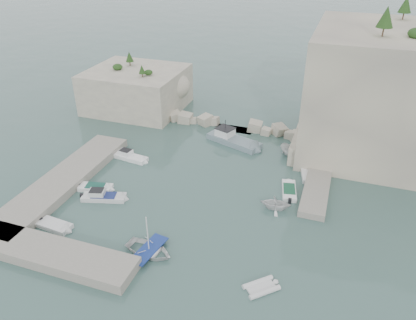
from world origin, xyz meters
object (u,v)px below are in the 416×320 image
(inflatable_dinghy, at_px, (261,289))
(motorboat_a, at_px, (131,159))
(work_boat, at_px, (234,143))
(rowboat, at_px, (149,253))
(tender_east_b, at_px, (289,193))
(tender_east_a, at_px, (275,209))
(tender_east_d, at_px, (295,158))
(motorboat_e, at_px, (55,228))
(tender_east_c, at_px, (307,175))
(motorboat_c, at_px, (96,189))
(motorboat_d, at_px, (104,199))

(inflatable_dinghy, bearing_deg, motorboat_a, 99.72)
(inflatable_dinghy, relative_size, work_boat, 0.36)
(rowboat, distance_m, tender_east_b, 19.13)
(tender_east_a, distance_m, tender_east_d, 12.74)
(tender_east_d, bearing_deg, motorboat_e, 164.18)
(tender_east_c, bearing_deg, rowboat, 134.38)
(motorboat_e, xyz_separation_m, work_boat, (12.88, 25.56, 0.00))
(motorboat_a, xyz_separation_m, inflatable_dinghy, (22.60, -17.26, 0.00))
(motorboat_c, distance_m, motorboat_d, 2.59)
(motorboat_a, distance_m, rowboat, 19.73)
(motorboat_c, height_order, motorboat_d, motorboat_d)
(inflatable_dinghy, bearing_deg, motorboat_d, 117.27)
(motorboat_e, bearing_deg, motorboat_a, 93.88)
(tender_east_b, height_order, tender_east_c, same)
(rowboat, relative_size, inflatable_dinghy, 1.51)
(motorboat_d, xyz_separation_m, motorboat_a, (-1.72, 9.74, 0.00))
(rowboat, height_order, work_boat, work_boat)
(tender_east_b, xyz_separation_m, tender_east_c, (1.64, 5.02, 0.00))
(motorboat_e, distance_m, inflatable_dinghy, 23.07)
(motorboat_d, relative_size, tender_east_c, 1.10)
(motorboat_c, relative_size, tender_east_b, 0.94)
(tender_east_a, height_order, work_boat, work_boat)
(motorboat_c, height_order, work_boat, work_boat)
(motorboat_a, bearing_deg, motorboat_c, -85.53)
(rowboat, bearing_deg, inflatable_dinghy, -85.06)
(work_boat, bearing_deg, tender_east_a, -37.39)
(tender_east_d, xyz_separation_m, work_boat, (-9.40, 1.61, 0.00))
(inflatable_dinghy, xyz_separation_m, tender_east_c, (1.51, 21.22, 0.00))
(motorboat_c, xyz_separation_m, tender_east_a, (21.91, 3.33, 0.00))
(motorboat_e, bearing_deg, motorboat_c, 95.16)
(motorboat_c, xyz_separation_m, tender_east_b, (22.87, 7.19, 0.00))
(rowboat, xyz_separation_m, tender_east_b, (11.47, 15.32, 0.00))
(motorboat_c, distance_m, tender_east_c, 27.38)
(tender_east_a, height_order, tender_east_c, tender_east_a)
(motorboat_e, height_order, work_boat, work_boat)
(motorboat_d, distance_m, rowboat, 11.40)
(tender_east_c, bearing_deg, motorboat_c, 103.68)
(tender_east_d, bearing_deg, tender_east_a, -154.38)
(motorboat_e, xyz_separation_m, rowboat, (11.44, -0.24, 0.00))
(motorboat_e, relative_size, tender_east_a, 1.19)
(motorboat_d, distance_m, tender_east_c, 26.24)
(motorboat_a, distance_m, inflatable_dinghy, 28.44)
(tender_east_b, bearing_deg, motorboat_c, 96.24)
(rowboat, bearing_deg, tender_east_d, -14.84)
(motorboat_c, relative_size, tender_east_d, 0.92)
(tender_east_b, distance_m, tender_east_d, 8.89)
(inflatable_dinghy, relative_size, tender_east_c, 0.65)
(tender_east_a, bearing_deg, work_boat, 26.48)
(rowboat, bearing_deg, motorboat_c, 63.84)
(motorboat_d, height_order, work_boat, work_boat)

